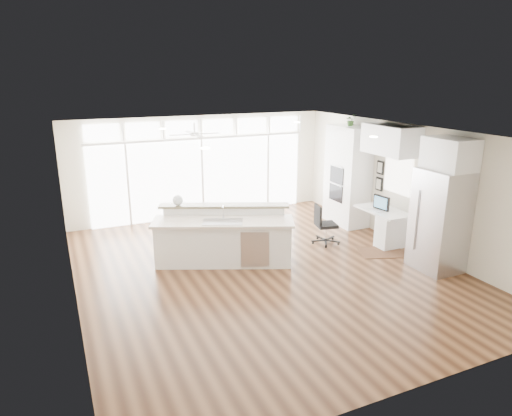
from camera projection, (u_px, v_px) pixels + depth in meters
name	position (u px, v px, depth m)	size (l,w,h in m)	color
floor	(265.00, 269.00, 9.07)	(7.00, 8.00, 0.02)	#402313
ceiling	(266.00, 133.00, 8.30)	(7.00, 8.00, 0.02)	silver
wall_back	(201.00, 167.00, 12.18)	(7.00, 0.04, 2.70)	beige
wall_front	(416.00, 291.00, 5.19)	(7.00, 0.04, 2.70)	beige
wall_left	(68.00, 229.00, 7.30)	(0.04, 8.00, 2.70)	beige
wall_right	(408.00, 186.00, 10.07)	(0.04, 8.00, 2.70)	beige
glass_wall	(202.00, 178.00, 12.21)	(5.80, 0.06, 2.08)	white
transom_row	(200.00, 128.00, 11.84)	(5.90, 0.06, 0.40)	white
desk_window	(398.00, 175.00, 10.26)	(0.04, 0.85, 0.85)	white
ceiling_fan	(194.00, 130.00, 10.62)	(1.16, 1.16, 0.32)	white
recessed_lights	(261.00, 133.00, 8.48)	(3.40, 3.00, 0.02)	#F1E9CD
oven_cabinet	(348.00, 176.00, 11.54)	(0.64, 1.20, 2.50)	white
desk_nook	(382.00, 226.00, 10.46)	(0.72, 1.30, 0.76)	white
upper_cabinets	(391.00, 140.00, 9.92)	(0.64, 1.30, 0.64)	white
refrigerator	(440.00, 220.00, 8.83)	(0.76, 0.90, 2.00)	silver
fridge_cabinet	(450.00, 154.00, 8.49)	(0.64, 0.90, 0.60)	white
framed_photos	(380.00, 176.00, 10.84)	(0.06, 0.22, 0.80)	black
kitchen_island	(223.00, 237.00, 9.22)	(2.82, 1.06, 1.12)	white
rug	(382.00, 252.00, 9.91)	(0.95, 0.69, 0.01)	#351C11
office_chair	(326.00, 224.00, 10.33)	(0.47, 0.43, 0.90)	black
fishbowl	(178.00, 200.00, 9.40)	(0.22, 0.22, 0.22)	silver
monitor	(381.00, 203.00, 10.27)	(0.07, 0.44, 0.37)	black
keyboard	(375.00, 211.00, 10.25)	(0.11, 0.28, 0.01)	silver
potted_plant	(351.00, 121.00, 11.15)	(0.26, 0.29, 0.23)	#38632A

